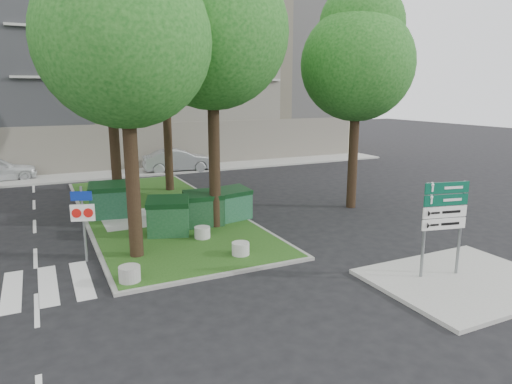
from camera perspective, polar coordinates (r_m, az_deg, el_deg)
ground at (r=13.65m, az=-6.20°, el=-10.67°), size 120.00×120.00×0.00m
median_island at (r=21.07m, az=-12.28°, el=-2.35°), size 6.00×16.00×0.12m
median_kerb at (r=21.07m, az=-12.28°, el=-2.38°), size 6.30×16.30×0.10m
sidewalk_corner at (r=14.51m, az=24.50°, el=-10.08°), size 5.00×4.00×0.12m
building_sidewalk at (r=31.09m, az=-17.79°, el=2.09°), size 42.00×3.00×0.12m
zebra_crossing at (r=14.40m, az=-22.76°, el=-10.33°), size 5.00×3.00×0.01m
apartment_building at (r=38.18m, az=-20.30°, el=15.72°), size 41.00×12.00×16.00m
tree_median_near_left at (r=14.80m, az=-15.96°, el=19.67°), size 5.20×5.20×10.53m
tree_median_near_right at (r=17.75m, az=-5.37°, el=20.97°), size 5.60×5.60×11.46m
tree_median_mid at (r=21.23m, az=-17.74°, el=16.32°), size 4.80×4.80×9.99m
tree_median_far at (r=24.94m, az=-11.33°, el=19.09°), size 5.80×5.80×11.93m
tree_street_right at (r=21.52m, az=12.70°, el=16.54°), size 5.00×5.00×10.06m
dumpster_a at (r=20.24m, az=-17.86°, el=-1.01°), size 1.78×1.38×1.50m
dumpster_b at (r=17.24m, az=-10.91°, el=-3.03°), size 1.80×1.51×1.43m
dumpster_c at (r=18.25m, az=-6.56°, el=-2.08°), size 1.58×1.18×1.39m
dumpster_d at (r=19.00m, az=-2.98°, el=-1.48°), size 1.64×1.30×1.35m
bollard_left at (r=13.49m, az=-15.52°, el=-9.81°), size 0.61×0.61×0.43m
bollard_right at (r=15.01m, az=-1.94°, el=-7.08°), size 0.58×0.58×0.41m
bollard_mid at (r=16.77m, az=-6.73°, el=-5.04°), size 0.57×0.57×0.41m
litter_bin at (r=21.74m, az=-5.62°, el=-0.58°), size 0.39×0.39×0.68m
traffic_sign_pole at (r=15.32m, az=-20.82°, el=-2.58°), size 0.72×0.27×2.47m
directional_sign at (r=13.97m, az=22.44°, el=-2.56°), size 1.36×0.35×2.76m
car_silver at (r=31.35m, az=-9.68°, el=3.91°), size 4.85×2.17×1.55m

